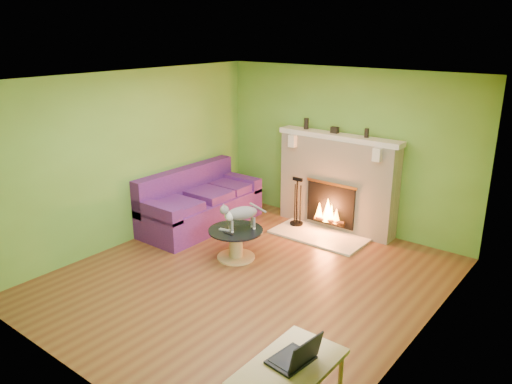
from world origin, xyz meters
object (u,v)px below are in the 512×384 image
at_px(cat, 242,216).
at_px(desk, 289,374).
at_px(sofa, 198,204).
at_px(coffee_table, 236,242).

bearing_deg(cat, desk, -14.71).
height_order(sofa, coffee_table, sofa).
relative_size(coffee_table, cat, 1.18).
bearing_deg(coffee_table, sofa, 155.82).
bearing_deg(sofa, cat, -21.19).
bearing_deg(desk, sofa, 142.93).
bearing_deg(cat, sofa, -171.78).
xyz_separation_m(sofa, coffee_table, (1.32, -0.59, -0.11)).
bearing_deg(desk, cat, 135.88).
height_order(coffee_table, desk, desk).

